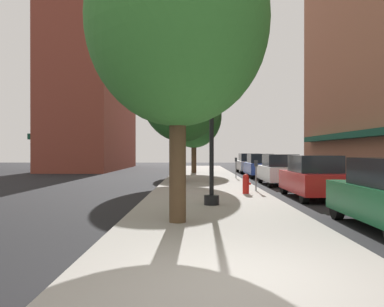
# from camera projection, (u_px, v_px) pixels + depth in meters

# --- Properties ---
(ground_plane) EXTENTS (90.00, 90.00, 0.00)m
(ground_plane) POSITION_uv_depth(u_px,v_px,m) (275.00, 183.00, 23.33)
(ground_plane) COLOR black
(sidewalk_slab) EXTENTS (4.80, 50.00, 0.12)m
(sidewalk_slab) POSITION_uv_depth(u_px,v_px,m) (205.00, 181.00, 24.36)
(sidewalk_slab) COLOR gray
(sidewalk_slab) RESTS_ON ground
(building_far_background) EXTENTS (6.80, 18.00, 15.34)m
(building_far_background) POSITION_uv_depth(u_px,v_px,m) (94.00, 95.00, 42.41)
(building_far_background) COLOR brown
(building_far_background) RESTS_ON ground
(lamppost) EXTENTS (0.48, 0.48, 5.90)m
(lamppost) POSITION_uv_depth(u_px,v_px,m) (212.00, 107.00, 12.96)
(lamppost) COLOR black
(lamppost) RESTS_ON sidewalk_slab
(fire_hydrant) EXTENTS (0.33, 0.26, 0.79)m
(fire_hydrant) POSITION_uv_depth(u_px,v_px,m) (246.00, 184.00, 16.45)
(fire_hydrant) COLOR red
(fire_hydrant) RESTS_ON sidewalk_slab
(parking_meter_near) EXTENTS (0.14, 0.09, 1.31)m
(parking_meter_near) POSITION_uv_depth(u_px,v_px,m) (256.00, 172.00, 17.61)
(parking_meter_near) COLOR slate
(parking_meter_near) RESTS_ON sidewalk_slab
(parking_meter_far) EXTENTS (0.14, 0.09, 1.31)m
(parking_meter_far) POSITION_uv_depth(u_px,v_px,m) (236.00, 165.00, 26.19)
(parking_meter_far) COLOR slate
(parking_meter_far) RESTS_ON sidewalk_slab
(tree_near) EXTENTS (4.43, 4.43, 7.09)m
(tree_near) POSITION_uv_depth(u_px,v_px,m) (194.00, 116.00, 32.76)
(tree_near) COLOR #422D1E
(tree_near) RESTS_ON sidewalk_slab
(tree_mid) EXTENTS (4.37, 4.37, 7.31)m
(tree_mid) POSITION_uv_depth(u_px,v_px,m) (178.00, 21.00, 9.76)
(tree_mid) COLOR #4C3823
(tree_mid) RESTS_ON sidewalk_slab
(tree_far) EXTENTS (4.80, 4.80, 7.76)m
(tree_far) POSITION_uv_depth(u_px,v_px,m) (182.00, 94.00, 23.45)
(tree_far) COLOR #422D1E
(tree_far) RESTS_ON sidewalk_slab
(car_red) EXTENTS (1.80, 4.30, 1.66)m
(car_red) POSITION_uv_depth(u_px,v_px,m) (314.00, 178.00, 15.77)
(car_red) COLOR black
(car_red) RESTS_ON ground
(car_white) EXTENTS (1.80, 4.30, 1.66)m
(car_white) POSITION_uv_depth(u_px,v_px,m) (279.00, 170.00, 22.18)
(car_white) COLOR black
(car_white) RESTS_ON ground
(car_blue) EXTENTS (1.80, 4.30, 1.66)m
(car_blue) POSITION_uv_depth(u_px,v_px,m) (260.00, 166.00, 28.90)
(car_blue) COLOR black
(car_blue) RESTS_ON ground
(car_silver) EXTENTS (1.80, 4.30, 1.66)m
(car_silver) POSITION_uv_depth(u_px,v_px,m) (249.00, 163.00, 34.66)
(car_silver) COLOR black
(car_silver) RESTS_ON ground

